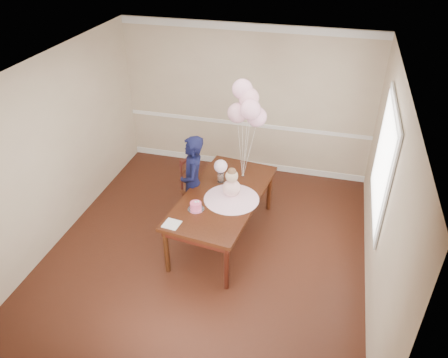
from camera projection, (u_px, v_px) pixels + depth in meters
floor at (208, 249)px, 6.47m from camera, size 4.50×5.00×0.00m
ceiling at (203, 71)px, 5.02m from camera, size 4.50×5.00×0.02m
wall_back at (246, 101)px, 7.79m from camera, size 4.50×0.02×2.70m
wall_front at (121, 320)px, 3.70m from camera, size 4.50×0.02×2.70m
wall_left at (55, 150)px, 6.23m from camera, size 0.02×5.00×2.70m
wall_right at (384, 196)px, 5.26m from camera, size 0.02×5.00×2.70m
chair_rail_trim at (246, 124)px, 8.02m from camera, size 4.50×0.02×0.07m
crown_molding at (248, 27)px, 7.09m from camera, size 4.50×0.02×0.12m
baseboard_trim at (244, 163)px, 8.47m from camera, size 4.50×0.02×0.12m
window_frame at (384, 161)px, 5.57m from camera, size 0.02×1.66×1.56m
window_blinds at (382, 161)px, 5.57m from camera, size 0.01×1.50×1.40m
dining_table_top at (223, 196)px, 6.31m from camera, size 1.28×2.19×0.05m
table_apron at (223, 201)px, 6.35m from camera, size 1.17×2.08×0.10m
table_leg_fl at (166, 251)px, 5.90m from camera, size 0.08×0.08×0.73m
table_leg_fr at (227, 267)px, 5.63m from camera, size 0.08×0.08×0.73m
table_leg_bl at (220, 180)px, 7.40m from camera, size 0.08×0.08×0.73m
table_leg_br at (269, 190)px, 7.13m from camera, size 0.08×0.08×0.73m
baby_skirt at (232, 196)px, 6.17m from camera, size 0.88×0.88×0.10m
baby_torso at (232, 188)px, 6.10m from camera, size 0.25×0.25×0.25m
baby_head at (232, 176)px, 6.00m from camera, size 0.18×0.18×0.18m
baby_hair at (232, 172)px, 5.96m from camera, size 0.12×0.12×0.12m
cake_platter at (196, 209)px, 5.99m from camera, size 0.25×0.25×0.01m
birthday_cake at (196, 206)px, 5.96m from camera, size 0.17×0.17×0.10m
cake_flower_a at (196, 202)px, 5.92m from camera, size 0.03×0.03×0.03m
cake_flower_b at (198, 202)px, 5.93m from camera, size 0.03×0.03×0.03m
rose_vase_near at (221, 177)px, 6.54m from camera, size 0.12×0.12×0.17m
roses_near at (221, 166)px, 6.44m from camera, size 0.20×0.20×0.20m
napkin at (172, 224)px, 5.71m from camera, size 0.23×0.23×0.01m
balloon_weight at (243, 176)px, 6.70m from camera, size 0.05×0.05×0.02m
balloon_a at (238, 113)px, 6.18m from camera, size 0.29×0.29×0.29m
balloon_b at (250, 110)px, 6.02m from camera, size 0.29×0.29×0.29m
balloon_c at (249, 98)px, 6.11m from camera, size 0.29×0.29×0.29m
balloon_d at (242, 89)px, 6.11m from camera, size 0.29×0.29×0.29m
balloon_e at (257, 117)px, 6.19m from camera, size 0.29×0.29×0.29m
balloon_ribbon_a at (240, 150)px, 6.48m from camera, size 0.10×0.02×0.87m
balloon_ribbon_b at (246, 149)px, 6.40m from camera, size 0.10×0.07×0.97m
balloon_ribbon_c at (245, 143)px, 6.45m from camera, size 0.03×0.10×1.08m
balloon_ribbon_d at (242, 139)px, 6.45m from camera, size 0.07×0.12×1.18m
balloon_ribbon_e at (249, 152)px, 6.49m from camera, size 0.15×0.06×0.81m
dining_chair_seat at (198, 188)px, 7.05m from camera, size 0.52×0.52×0.05m
chair_leg_fl at (184, 202)px, 7.11m from camera, size 0.05×0.05×0.42m
chair_leg_fr at (203, 208)px, 6.97m from camera, size 0.05×0.05×0.42m
chair_leg_bl at (195, 192)px, 7.37m from camera, size 0.05×0.05×0.42m
chair_leg_br at (213, 197)px, 7.23m from camera, size 0.05×0.05×0.42m
chair_back_post_l at (181, 175)px, 6.84m from camera, size 0.05×0.05×0.55m
chair_back_post_r at (193, 165)px, 7.11m from camera, size 0.05×0.05×0.55m
chair_slat_low at (188, 176)px, 7.04m from camera, size 0.12×0.39×0.05m
chair_slat_mid at (187, 168)px, 6.95m from camera, size 0.12×0.39×0.05m
chair_slat_top at (187, 159)px, 6.87m from camera, size 0.12×0.39×0.05m
woman at (193, 183)px, 6.56m from camera, size 0.54×0.65×1.55m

